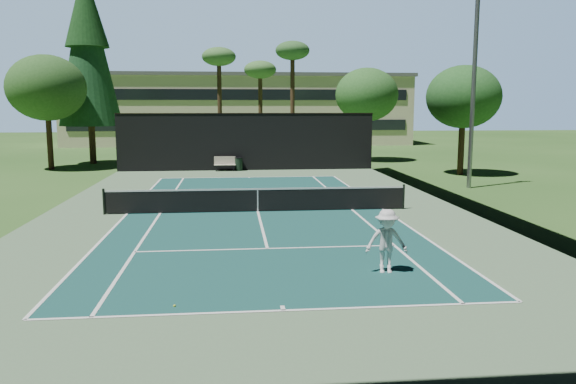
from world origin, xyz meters
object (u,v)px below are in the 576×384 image
at_px(tennis_net, 258,199).
at_px(tennis_ball_c, 276,197).
at_px(tennis_ball_b, 159,205).
at_px(player, 387,241).
at_px(tennis_ball_a, 174,306).
at_px(tennis_ball_d, 162,198).
at_px(park_bench, 225,163).
at_px(trash_bin, 239,164).

height_order(tennis_net, tennis_ball_c, tennis_net).
bearing_deg(tennis_ball_b, player, -56.33).
xyz_separation_m(player, tennis_ball_b, (-7.44, 11.16, -0.84)).
xyz_separation_m(tennis_ball_a, tennis_ball_b, (-1.99, 13.28, 0.00)).
bearing_deg(tennis_ball_b, tennis_ball_d, 93.21).
distance_m(tennis_net, park_bench, 15.77).
bearing_deg(tennis_ball_c, trash_bin, 97.83).
bearing_deg(player, tennis_net, 113.89).
height_order(tennis_ball_b, tennis_ball_d, tennis_ball_d).
xyz_separation_m(tennis_net, tennis_ball_a, (-2.41, -11.39, -0.53)).
relative_size(tennis_ball_c, park_bench, 0.05).
xyz_separation_m(tennis_ball_b, tennis_ball_d, (-0.11, 1.91, 0.00)).
xyz_separation_m(tennis_ball_a, park_bench, (0.86, 27.08, 0.51)).
bearing_deg(tennis_ball_b, tennis_ball_c, 17.51).
distance_m(tennis_net, trash_bin, 15.76).
bearing_deg(tennis_ball_c, tennis_ball_b, -162.49).
bearing_deg(trash_bin, tennis_ball_a, -93.85).
height_order(tennis_ball_d, trash_bin, trash_bin).
bearing_deg(tennis_ball_b, trash_bin, 74.61).
bearing_deg(trash_bin, player, -81.76).
bearing_deg(player, tennis_ball_d, 125.73).
bearing_deg(tennis_ball_d, tennis_ball_c, -1.88).
bearing_deg(trash_bin, tennis_net, -87.86).
distance_m(tennis_ball_a, trash_bin, 27.20).
distance_m(tennis_ball_b, tennis_ball_d, 1.91).
height_order(player, tennis_ball_c, player).
distance_m(tennis_ball_b, park_bench, 14.10).
bearing_deg(tennis_ball_a, tennis_ball_d, 97.85).
bearing_deg(trash_bin, tennis_ball_b, -105.39).
bearing_deg(tennis_ball_b, tennis_ball_a, -81.49).
bearing_deg(tennis_ball_a, player, 21.25).
xyz_separation_m(tennis_net, tennis_ball_b, (-4.40, 1.90, -0.52)).
distance_m(tennis_ball_d, trash_bin, 12.58).
xyz_separation_m(player, park_bench, (-4.59, 24.96, -0.33)).
bearing_deg(park_bench, tennis_ball_c, -77.69).
bearing_deg(park_bench, tennis_ball_b, -101.64).
distance_m(tennis_ball_a, tennis_ball_c, 15.41).
bearing_deg(tennis_ball_b, tennis_net, -23.30).
relative_size(tennis_net, tennis_ball_d, 175.38).
distance_m(tennis_ball_d, park_bench, 12.26).
relative_size(tennis_ball_b, tennis_ball_c, 0.99).
height_order(tennis_net, tennis_ball_a, tennis_net).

